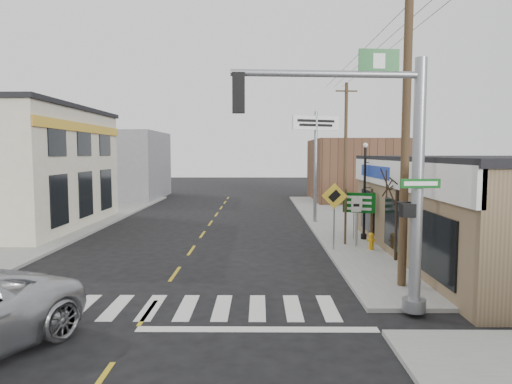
{
  "coord_description": "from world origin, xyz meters",
  "views": [
    {
      "loc": [
        3.05,
        -12.13,
        4.35
      ],
      "look_at": [
        2.92,
        6.07,
        2.8
      ],
      "focal_mm": 32.0,
      "sensor_mm": 36.0,
      "label": 1
    }
  ],
  "objects_px": {
    "traffic_signal_pole": "(387,159)",
    "utility_pole_far": "(346,145)",
    "lamp_post": "(366,183)",
    "guide_sign": "(359,208)",
    "dance_center_sign": "(316,139)",
    "utility_pole_near": "(406,121)",
    "fire_hydrant": "(371,240)",
    "bare_tree": "(398,176)"
  },
  "relations": [
    {
      "from": "lamp_post",
      "to": "utility_pole_far",
      "type": "bearing_deg",
      "value": 66.51
    },
    {
      "from": "traffic_signal_pole",
      "to": "bare_tree",
      "type": "height_order",
      "value": "traffic_signal_pole"
    },
    {
      "from": "traffic_signal_pole",
      "to": "guide_sign",
      "type": "relative_size",
      "value": 2.65
    },
    {
      "from": "fire_hydrant",
      "to": "utility_pole_near",
      "type": "xyz_separation_m",
      "value": [
        -0.34,
        -5.43,
        4.8
      ]
    },
    {
      "from": "bare_tree",
      "to": "utility_pole_far",
      "type": "relative_size",
      "value": 0.45
    },
    {
      "from": "fire_hydrant",
      "to": "utility_pole_far",
      "type": "bearing_deg",
      "value": 83.94
    },
    {
      "from": "lamp_post",
      "to": "guide_sign",
      "type": "bearing_deg",
      "value": -132.66
    },
    {
      "from": "fire_hydrant",
      "to": "lamp_post",
      "type": "height_order",
      "value": "lamp_post"
    },
    {
      "from": "lamp_post",
      "to": "dance_center_sign",
      "type": "distance_m",
      "value": 6.49
    },
    {
      "from": "guide_sign",
      "to": "dance_center_sign",
      "type": "xyz_separation_m",
      "value": [
        -1.15,
        7.09,
        3.42
      ]
    },
    {
      "from": "dance_center_sign",
      "to": "bare_tree",
      "type": "distance_m",
      "value": 10.56
    },
    {
      "from": "lamp_post",
      "to": "dance_center_sign",
      "type": "xyz_separation_m",
      "value": [
        -1.76,
        5.78,
        2.36
      ]
    },
    {
      "from": "guide_sign",
      "to": "dance_center_sign",
      "type": "height_order",
      "value": "dance_center_sign"
    },
    {
      "from": "traffic_signal_pole",
      "to": "dance_center_sign",
      "type": "distance_m",
      "value": 16.12
    },
    {
      "from": "guide_sign",
      "to": "utility_pole_far",
      "type": "relative_size",
      "value": 0.28
    },
    {
      "from": "traffic_signal_pole",
      "to": "dance_center_sign",
      "type": "bearing_deg",
      "value": 84.75
    },
    {
      "from": "bare_tree",
      "to": "utility_pole_near",
      "type": "distance_m",
      "value": 4.03
    },
    {
      "from": "bare_tree",
      "to": "utility_pole_near",
      "type": "height_order",
      "value": "utility_pole_near"
    },
    {
      "from": "lamp_post",
      "to": "utility_pole_near",
      "type": "xyz_separation_m",
      "value": [
        -0.64,
        -7.9,
        2.46
      ]
    },
    {
      "from": "lamp_post",
      "to": "dance_center_sign",
      "type": "height_order",
      "value": "dance_center_sign"
    },
    {
      "from": "guide_sign",
      "to": "utility_pole_near",
      "type": "distance_m",
      "value": 7.47
    },
    {
      "from": "bare_tree",
      "to": "utility_pole_far",
      "type": "bearing_deg",
      "value": 86.45
    },
    {
      "from": "fire_hydrant",
      "to": "utility_pole_far",
      "type": "height_order",
      "value": "utility_pole_far"
    },
    {
      "from": "fire_hydrant",
      "to": "utility_pole_near",
      "type": "distance_m",
      "value": 7.25
    },
    {
      "from": "guide_sign",
      "to": "utility_pole_far",
      "type": "xyz_separation_m",
      "value": [
        1.85,
        13.32,
        3.14
      ]
    },
    {
      "from": "guide_sign",
      "to": "lamp_post",
      "type": "distance_m",
      "value": 1.79
    },
    {
      "from": "bare_tree",
      "to": "traffic_signal_pole",
      "type": "bearing_deg",
      "value": -109.66
    },
    {
      "from": "lamp_post",
      "to": "utility_pole_far",
      "type": "height_order",
      "value": "utility_pole_far"
    },
    {
      "from": "fire_hydrant",
      "to": "lamp_post",
      "type": "bearing_deg",
      "value": 83.1
    },
    {
      "from": "lamp_post",
      "to": "utility_pole_near",
      "type": "height_order",
      "value": "utility_pole_near"
    },
    {
      "from": "utility_pole_near",
      "to": "guide_sign",
      "type": "bearing_deg",
      "value": 83.35
    },
    {
      "from": "traffic_signal_pole",
      "to": "utility_pole_near",
      "type": "bearing_deg",
      "value": 58.01
    },
    {
      "from": "traffic_signal_pole",
      "to": "bare_tree",
      "type": "bearing_deg",
      "value": 65.5
    },
    {
      "from": "traffic_signal_pole",
      "to": "utility_pole_far",
      "type": "xyz_separation_m",
      "value": [
        3.12,
        22.32,
        0.75
      ]
    },
    {
      "from": "fire_hydrant",
      "to": "utility_pole_far",
      "type": "distance_m",
      "value": 15.22
    },
    {
      "from": "utility_pole_near",
      "to": "utility_pole_far",
      "type": "xyz_separation_m",
      "value": [
        1.88,
        19.91,
        -0.37
      ]
    },
    {
      "from": "dance_center_sign",
      "to": "utility_pole_far",
      "type": "xyz_separation_m",
      "value": [
        3.0,
        6.24,
        -0.28
      ]
    },
    {
      "from": "traffic_signal_pole",
      "to": "lamp_post",
      "type": "bearing_deg",
      "value": 74.84
    },
    {
      "from": "traffic_signal_pole",
      "to": "utility_pole_far",
      "type": "bearing_deg",
      "value": 77.21
    },
    {
      "from": "dance_center_sign",
      "to": "fire_hydrant",
      "type": "bearing_deg",
      "value": -102.96
    },
    {
      "from": "bare_tree",
      "to": "utility_pole_near",
      "type": "xyz_separation_m",
      "value": [
        -0.86,
        -3.46,
        1.88
      ]
    },
    {
      "from": "fire_hydrant",
      "to": "bare_tree",
      "type": "bearing_deg",
      "value": -75.23
    }
  ]
}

